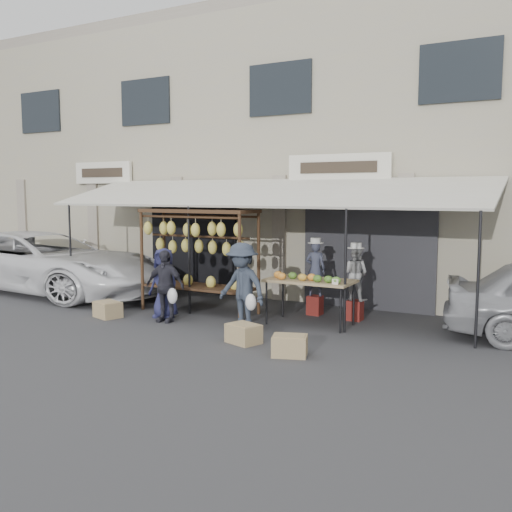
# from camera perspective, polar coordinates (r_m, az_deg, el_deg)

# --- Properties ---
(ground_plane) EXTENTS (90.00, 90.00, 0.00)m
(ground_plane) POSITION_cam_1_polar(r_m,az_deg,el_deg) (10.95, -5.81, -7.36)
(ground_plane) COLOR #2D2D30
(shophouse) EXTENTS (24.00, 6.15, 7.30)m
(shophouse) POSITION_cam_1_polar(r_m,az_deg,el_deg) (16.44, 7.11, 9.99)
(shophouse) COLOR #9C9583
(shophouse) RESTS_ON ground_plane
(awning) EXTENTS (10.00, 2.35, 2.92)m
(awning) POSITION_cam_1_polar(r_m,az_deg,el_deg) (12.58, -0.01, 6.28)
(awning) COLOR beige
(awning) RESTS_ON ground_plane
(banana_rack) EXTENTS (2.60, 0.90, 2.24)m
(banana_rack) POSITION_cam_1_polar(r_m,az_deg,el_deg) (12.32, -5.86, 1.57)
(banana_rack) COLOR #412A17
(banana_rack) RESTS_ON ground_plane
(produce_table) EXTENTS (1.70, 0.90, 1.04)m
(produce_table) POSITION_cam_1_polar(r_m,az_deg,el_deg) (11.15, 5.32, -2.50)
(produce_table) COLOR tan
(produce_table) RESTS_ON ground_plane
(vendor_left) EXTENTS (0.47, 0.36, 1.16)m
(vendor_left) POSITION_cam_1_polar(r_m,az_deg,el_deg) (12.12, 5.96, -1.28)
(vendor_left) COLOR #3E4258
(vendor_left) RESTS_ON stool_left
(vendor_right) EXTENTS (0.61, 0.51, 1.10)m
(vendor_right) POSITION_cam_1_polar(r_m,az_deg,el_deg) (11.69, 9.93, -1.74)
(vendor_right) COLOR #9B9B9C
(vendor_right) RESTS_ON stool_right
(customer_left) EXTENTS (0.75, 0.53, 1.45)m
(customer_left) POSITION_cam_1_polar(r_m,az_deg,el_deg) (11.95, -9.17, -2.69)
(customer_left) COLOR navy
(customer_left) RESTS_ON ground_plane
(customer_mid) EXTENTS (0.88, 0.44, 1.45)m
(customer_mid) POSITION_cam_1_polar(r_m,az_deg,el_deg) (11.59, -9.09, -2.97)
(customer_mid) COLOR #2D2C36
(customer_mid) RESTS_ON ground_plane
(customer_right) EXTENTS (1.17, 0.82, 1.65)m
(customer_right) POSITION_cam_1_polar(r_m,az_deg,el_deg) (10.79, -1.40, -3.04)
(customer_right) COLOR #303846
(customer_right) RESTS_ON ground_plane
(stool_left) EXTENTS (0.32, 0.32, 0.41)m
(stool_left) POSITION_cam_1_polar(r_m,az_deg,el_deg) (12.25, 5.92, -4.92)
(stool_left) COLOR maroon
(stool_left) RESTS_ON ground_plane
(stool_right) EXTENTS (0.31, 0.31, 0.41)m
(stool_right) POSITION_cam_1_polar(r_m,az_deg,el_deg) (11.82, 9.86, -5.37)
(stool_right) COLOR maroon
(stool_right) RESTS_ON ground_plane
(crate_near_a) EXTENTS (0.65, 0.57, 0.33)m
(crate_near_a) POSITION_cam_1_polar(r_m,az_deg,el_deg) (9.94, -1.25, -7.77)
(crate_near_a) COLOR tan
(crate_near_a) RESTS_ON ground_plane
(crate_near_b) EXTENTS (0.65, 0.57, 0.33)m
(crate_near_b) POSITION_cam_1_polar(r_m,az_deg,el_deg) (9.19, 3.39, -8.95)
(crate_near_b) COLOR tan
(crate_near_b) RESTS_ON ground_plane
(crate_far) EXTENTS (0.65, 0.57, 0.33)m
(crate_far) POSITION_cam_1_polar(r_m,az_deg,el_deg) (12.32, -14.61, -5.20)
(crate_far) COLOR tan
(crate_far) RESTS_ON ground_plane
(van) EXTENTS (5.71, 2.88, 2.32)m
(van) POSITION_cam_1_polar(r_m,az_deg,el_deg) (16.18, -20.92, 0.87)
(van) COLOR white
(van) RESTS_ON ground_plane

